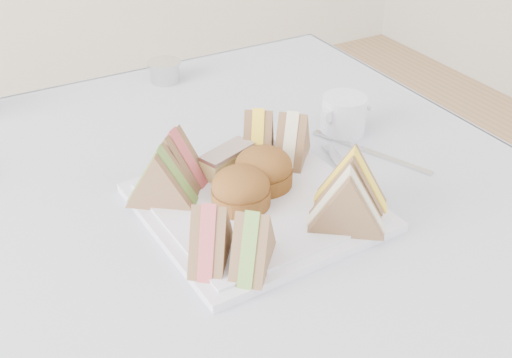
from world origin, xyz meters
TOP-DOWN VIEW (x-y plane):
  - tablecloth at (0.00, 0.00)m, footprint 1.02×1.02m
  - serving_plate at (0.08, -0.01)m, footprint 0.29×0.29m
  - sandwich_fl_a at (-0.02, -0.08)m, footprint 0.08×0.09m
  - sandwich_fl_b at (0.01, -0.12)m, footprint 0.09×0.09m
  - sandwich_fr_a at (0.18, -0.08)m, footprint 0.10×0.10m
  - sandwich_fr_b at (0.15, -0.11)m, footprint 0.10×0.09m
  - sandwich_bl_a at (-0.03, 0.05)m, footprint 0.10×0.09m
  - sandwich_bl_b at (0.01, 0.09)m, footprint 0.09×0.10m
  - sandwich_br_a at (0.18, 0.06)m, footprint 0.09×0.09m
  - sandwich_br_b at (0.14, 0.09)m, footprint 0.08×0.09m
  - scone_left at (0.06, -0.01)m, footprint 0.08×0.08m
  - scone_right at (0.11, 0.02)m, footprint 0.10×0.10m
  - pastry_slice at (0.08, 0.07)m, footprint 0.09×0.06m
  - tea_strainer at (0.13, 0.43)m, footprint 0.07×0.07m
  - knife at (0.23, -0.02)m, footprint 0.06×0.20m
  - fork at (0.31, 0.02)m, footprint 0.07×0.16m
  - creamer_jug at (0.31, 0.11)m, footprint 0.08×0.08m

SIDE VIEW (x-z plane):
  - tablecloth at x=0.00m, z-range 0.74..0.75m
  - fork at x=0.31m, z-range 0.75..0.75m
  - knife at x=0.23m, z-range 0.75..0.75m
  - serving_plate at x=0.08m, z-range 0.75..0.76m
  - tea_strainer at x=0.13m, z-range 0.75..0.78m
  - pastry_slice at x=0.08m, z-range 0.76..0.80m
  - creamer_jug at x=0.31m, z-range 0.75..0.81m
  - scone_left at x=0.06m, z-range 0.76..0.81m
  - scone_right at x=0.11m, z-range 0.76..0.81m
  - sandwich_fl_b at x=0.01m, z-range 0.76..0.83m
  - sandwich_fl_a at x=-0.02m, z-range 0.76..0.83m
  - sandwich_br_b at x=0.14m, z-range 0.76..0.84m
  - sandwich_br_a at x=0.18m, z-range 0.76..0.84m
  - sandwich_bl_b at x=0.01m, z-range 0.76..0.84m
  - sandwich_bl_a at x=-0.03m, z-range 0.76..0.84m
  - sandwich_fr_a at x=0.18m, z-range 0.76..0.84m
  - sandwich_fr_b at x=0.15m, z-range 0.76..0.84m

